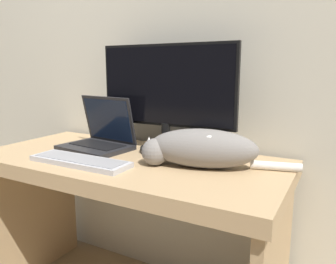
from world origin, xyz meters
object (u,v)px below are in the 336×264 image
(monitor, at_px, (166,96))
(external_keyboard, at_px, (80,161))
(laptop, at_px, (99,138))
(cat, at_px, (200,148))

(monitor, relative_size, external_keyboard, 1.51)
(monitor, bearing_deg, external_keyboard, -121.32)
(laptop, height_order, cat, laptop)
(cat, bearing_deg, laptop, 161.18)
(laptop, bearing_deg, external_keyboard, -60.33)
(external_keyboard, distance_m, cat, 0.47)
(laptop, relative_size, external_keyboard, 0.78)
(laptop, bearing_deg, cat, 1.83)
(external_keyboard, xyz_separation_m, cat, (0.43, 0.18, 0.06))
(external_keyboard, bearing_deg, cat, 23.44)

